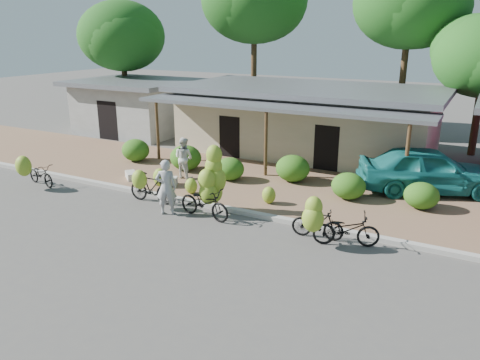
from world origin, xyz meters
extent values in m
plane|color=#504D4A|center=(0.00, 0.00, 0.00)|extent=(100.00, 100.00, 0.00)
cube|color=brown|center=(0.00, 5.00, 0.06)|extent=(60.00, 6.00, 0.12)
cube|color=#A8A399|center=(0.00, 2.00, 0.07)|extent=(60.00, 0.25, 0.15)
cube|color=#C5B495|center=(0.00, 11.00, 1.55)|extent=(12.00, 6.00, 3.10)
cube|color=slate|center=(0.00, 11.00, 3.23)|extent=(13.00, 7.00, 0.25)
cube|color=black|center=(0.00, 8.05, 1.10)|extent=(1.40, 0.12, 2.20)
cube|color=slate|center=(0.00, 7.00, 2.90)|extent=(13.00, 2.00, 0.15)
cylinder|color=brown|center=(-5.60, 6.10, 1.43)|extent=(0.14, 0.14, 2.85)
cylinder|color=brown|center=(0.00, 6.10, 1.43)|extent=(0.14, 0.14, 2.85)
cylinder|color=brown|center=(5.60, 6.10, 1.43)|extent=(0.14, 0.14, 2.85)
cube|color=#A5A5A0|center=(-11.00, 11.00, 1.45)|extent=(6.00, 5.00, 2.90)
cube|color=slate|center=(-11.00, 11.00, 3.02)|extent=(7.00, 6.00, 0.25)
cube|color=black|center=(-11.00, 8.55, 1.10)|extent=(1.40, 0.12, 2.20)
cylinder|color=brown|center=(-13.50, 13.00, 2.99)|extent=(0.36, 0.36, 5.98)
ellipsoid|color=#124A13|center=(-13.50, 13.00, 5.64)|extent=(5.54, 5.54, 4.43)
ellipsoid|color=#124A13|center=(-14.00, 13.30, 5.94)|extent=(4.71, 4.71, 3.77)
cylinder|color=brown|center=(-5.50, 16.00, 4.10)|extent=(0.36, 0.36, 8.20)
ellipsoid|color=#124A13|center=(-5.50, 16.00, 7.74)|extent=(6.47, 6.47, 5.18)
cylinder|color=brown|center=(3.50, 16.50, 3.90)|extent=(0.36, 0.36, 7.79)
ellipsoid|color=#124A13|center=(3.50, 16.50, 7.36)|extent=(6.01, 6.01, 4.80)
cylinder|color=brown|center=(7.50, 14.50, 2.54)|extent=(0.36, 0.36, 5.09)
ellipsoid|color=#124A13|center=(7.00, 14.80, 5.10)|extent=(4.15, 4.15, 3.32)
ellipsoid|color=#2A5914|center=(-6.32, 5.31, 0.64)|extent=(1.33, 1.20, 1.04)
ellipsoid|color=#2A5914|center=(-3.41, 5.18, 0.67)|extent=(1.41, 1.27, 1.10)
ellipsoid|color=#2A5914|center=(-1.01, 4.83, 0.59)|extent=(1.19, 1.07, 0.93)
ellipsoid|color=#2A5914|center=(1.33, 5.86, 0.66)|extent=(1.39, 1.25, 1.08)
ellipsoid|color=#2A5914|center=(3.89, 4.87, 0.60)|extent=(1.24, 1.12, 0.97)
ellipsoid|color=#2A5914|center=(6.36, 5.09, 0.58)|extent=(1.18, 1.06, 0.92)
imported|color=black|center=(-7.56, 0.97, 0.45)|extent=(1.78, 0.91, 0.89)
ellipsoid|color=#82AA2A|center=(-7.69, 0.34, 0.94)|extent=(0.66, 0.56, 0.82)
imported|color=black|center=(-2.37, 1.47, 0.56)|extent=(1.87, 0.60, 1.11)
ellipsoid|color=#82AA2A|center=(-2.34, 0.82, 1.06)|extent=(0.55, 0.47, 0.69)
imported|color=black|center=(0.10, 1.13, 0.53)|extent=(2.08, 0.97, 1.05)
ellipsoid|color=#82AA2A|center=(0.12, 1.68, 0.76)|extent=(0.64, 0.54, 0.80)
ellipsoid|color=#82AA2A|center=(0.22, 1.66, 1.19)|extent=(0.73, 0.62, 0.91)
ellipsoid|color=#82AA2A|center=(0.14, 1.68, 1.63)|extent=(0.60, 0.51, 0.75)
ellipsoid|color=#82AA2A|center=(0.17, 1.67, 2.04)|extent=(0.56, 0.47, 0.69)
ellipsoid|color=#82AA2A|center=(0.13, 1.33, 0.82)|extent=(0.63, 0.54, 0.79)
ellipsoid|color=#82AA2A|center=(0.09, 1.33, 1.26)|extent=(0.61, 0.52, 0.76)
imported|color=black|center=(3.95, 1.33, 0.48)|extent=(1.62, 0.60, 0.95)
ellipsoid|color=#82AA2A|center=(4.01, 0.68, 0.88)|extent=(0.63, 0.54, 0.79)
ellipsoid|color=#82AA2A|center=(4.00, 0.73, 1.22)|extent=(0.51, 0.43, 0.63)
imported|color=black|center=(4.84, 1.25, 0.50)|extent=(2.01, 1.28, 1.00)
ellipsoid|color=#82AA2A|center=(-3.02, 2.82, 0.48)|extent=(0.58, 0.49, 0.72)
ellipsoid|color=#82AA2A|center=(-1.45, 2.66, 0.42)|extent=(0.48, 0.41, 0.60)
ellipsoid|color=#82AA2A|center=(1.55, 3.07, 0.43)|extent=(0.49, 0.42, 0.62)
cube|color=beige|center=(-2.93, 3.09, 0.27)|extent=(0.94, 0.74, 0.30)
cube|color=beige|center=(-4.68, 3.04, 0.26)|extent=(0.82, 0.77, 0.28)
imported|color=#989898|center=(-1.20, 0.81, 0.96)|extent=(0.83, 0.73, 1.92)
imported|color=silver|center=(-2.83, 4.20, 0.97)|extent=(0.88, 0.72, 1.71)
imported|color=#19706E|center=(6.30, 7.00, 0.99)|extent=(5.51, 3.86, 1.74)
camera|label=1|loc=(7.96, -11.11, 5.95)|focal=35.00mm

